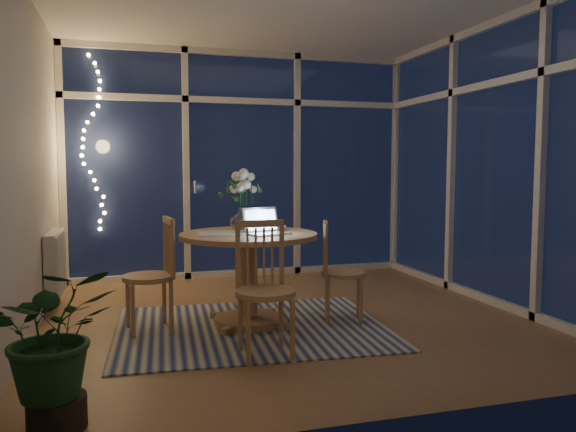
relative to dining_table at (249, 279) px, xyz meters
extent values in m
plane|color=olive|center=(0.38, 0.14, -0.37)|extent=(4.00, 4.00, 0.00)
plane|color=white|center=(0.38, 0.14, 2.23)|extent=(4.00, 4.00, 0.00)
cube|color=beige|center=(0.38, 2.14, 0.93)|extent=(4.00, 0.04, 2.60)
cube|color=beige|center=(0.38, -1.86, 0.93)|extent=(4.00, 0.04, 2.60)
cube|color=beige|center=(-1.62, 0.14, 0.93)|extent=(0.04, 4.00, 2.60)
cube|color=beige|center=(2.38, 0.14, 0.93)|extent=(0.04, 4.00, 2.60)
cube|color=silver|center=(0.38, 2.10, 0.93)|extent=(4.00, 0.10, 2.60)
cube|color=silver|center=(2.34, 0.14, 0.93)|extent=(0.10, 4.00, 2.60)
cube|color=silver|center=(-1.56, 1.04, 0.03)|extent=(0.10, 0.70, 0.58)
cube|color=black|center=(0.88, 5.14, -0.43)|extent=(12.00, 6.00, 0.10)
cube|color=#341C13|center=(0.38, 5.64, 0.53)|extent=(11.00, 0.08, 1.80)
cube|color=#30323A|center=(0.68, 8.64, 1.83)|extent=(7.00, 3.00, 2.20)
sphere|color=black|center=(-0.42, 3.54, 0.08)|extent=(0.90, 0.90, 0.90)
cube|color=beige|center=(0.00, -0.10, -0.37)|extent=(2.19, 1.79, 0.01)
cylinder|color=#A7824B|center=(0.00, 0.00, 0.00)|extent=(1.16, 1.16, 0.75)
cube|color=#A7824B|center=(-0.78, 0.04, 0.08)|extent=(0.46, 0.46, 0.90)
cube|color=#A7824B|center=(0.77, -0.10, 0.05)|extent=(0.49, 0.49, 0.84)
cube|color=#A7824B|center=(-0.05, -0.77, 0.09)|extent=(0.43, 0.43, 0.92)
imported|color=silver|center=(-0.02, 0.24, 0.48)|extent=(0.21, 0.21, 0.21)
imported|color=white|center=(0.27, 0.14, 0.39)|extent=(0.16, 0.16, 0.04)
cube|color=silver|center=(-0.19, 0.00, 0.38)|extent=(0.45, 0.37, 0.01)
cube|color=black|center=(0.07, -0.12, 0.38)|extent=(0.11, 0.07, 0.01)
imported|color=#1B4C23|center=(-1.27, -1.51, 0.01)|extent=(0.62, 0.56, 0.76)
camera|label=1|loc=(-0.92, -4.33, 0.88)|focal=35.00mm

